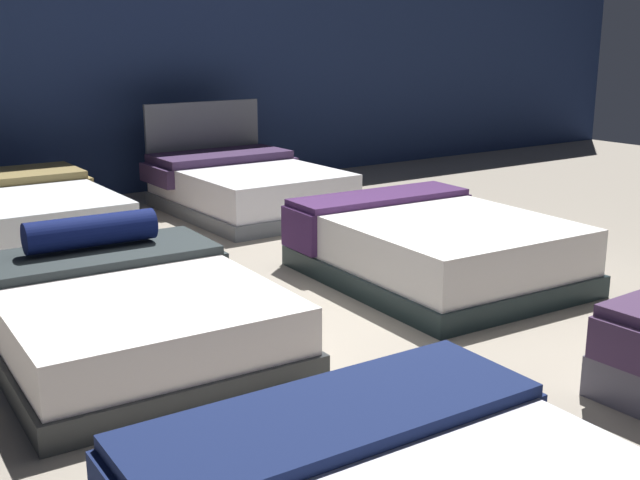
{
  "coord_description": "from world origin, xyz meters",
  "views": [
    {
      "loc": [
        -2.73,
        -3.94,
        1.76
      ],
      "look_at": [
        -0.04,
        -0.08,
        0.54
      ],
      "focal_mm": 44.5,
      "sensor_mm": 36.0,
      "label": 1
    }
  ],
  "objects_px": {
    "bed_2": "(126,312)",
    "bed_5": "(245,186)",
    "bed_3": "(433,247)",
    "bed_4": "(6,218)"
  },
  "relations": [
    {
      "from": "bed_3",
      "to": "bed_5",
      "type": "height_order",
      "value": "bed_5"
    },
    {
      "from": "bed_2",
      "to": "bed_3",
      "type": "bearing_deg",
      "value": 2.41
    },
    {
      "from": "bed_2",
      "to": "bed_3",
      "type": "relative_size",
      "value": 0.99
    },
    {
      "from": "bed_2",
      "to": "bed_4",
      "type": "bearing_deg",
      "value": 92.08
    },
    {
      "from": "bed_3",
      "to": "bed_4",
      "type": "height_order",
      "value": "bed_4"
    },
    {
      "from": "bed_2",
      "to": "bed_5",
      "type": "distance_m",
      "value": 3.71
    },
    {
      "from": "bed_2",
      "to": "bed_5",
      "type": "xyz_separation_m",
      "value": [
        2.4,
        2.83,
        0.04
      ]
    },
    {
      "from": "bed_2",
      "to": "bed_3",
      "type": "xyz_separation_m",
      "value": [
        2.37,
        -0.01,
        0.02
      ]
    },
    {
      "from": "bed_2",
      "to": "bed_4",
      "type": "relative_size",
      "value": 0.94
    },
    {
      "from": "bed_3",
      "to": "bed_5",
      "type": "xyz_separation_m",
      "value": [
        0.03,
        2.84,
        0.01
      ]
    }
  ]
}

